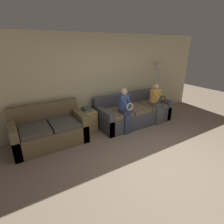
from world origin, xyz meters
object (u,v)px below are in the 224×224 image
Objects in this scene: couch_main at (133,113)px; side_shelf at (87,120)px; child_left_seated at (125,109)px; book_stack at (86,109)px; couch_side at (49,130)px; child_right_seated at (157,102)px; floor_lamp at (159,72)px.

couch_main is 1.42m from side_shelf.
child_left_seated reaches higher than book_stack.
side_shelf is at bearing 140.28° from child_left_seated.
couch_side is 3.09m from child_right_seated.
couch_side is 3.95m from floor_lamp.
side_shelf is at bearing -178.63° from floor_lamp.
child_right_seated is at bearing -35.77° from couch_main.
couch_main is 0.80m from child_left_seated.
couch_side is at bearing 170.69° from child_right_seated.
couch_main is at bearing -166.01° from floor_lamp.
child_left_seated is 3.85× the size of book_stack.
child_right_seated is at bearing -19.08° from book_stack.
book_stack is (-1.97, 0.68, -0.05)m from child_right_seated.
book_stack is (1.06, 0.18, 0.28)m from couch_side.
floor_lamp is at bearing 21.27° from child_left_seated.
child_left_seated is 1.13m from side_shelf.
couch_main is 0.79m from child_right_seated.
child_right_seated reaches higher than side_shelf.
book_stack is 2.84m from floor_lamp.
child_left_seated is at bearing -39.61° from book_stack.
couch_main reaches higher than side_shelf.
book_stack is at bearing 140.39° from child_left_seated.
couch_main is 1.89× the size of child_right_seated.
couch_side is 0.96× the size of floor_lamp.
child_right_seated is (3.04, -0.50, 0.32)m from couch_side.
couch_side is at bearing -176.24° from floor_lamp.
floor_lamp is at bearing 13.99° from couch_main.
child_left_seated is at bearing -144.56° from couch_main.
floor_lamp is at bearing 3.76° from couch_side.
side_shelf is 1.79× the size of book_stack.
couch_main is at bearing 35.44° from child_left_seated.
side_shelf is at bearing -15.25° from book_stack.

